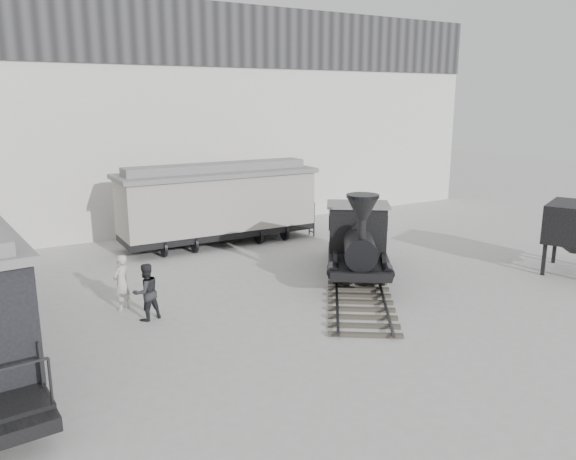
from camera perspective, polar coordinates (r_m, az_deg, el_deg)
ground at (r=17.65m, az=9.46°, el=-8.54°), size 90.00×90.00×0.00m
north_wall at (r=29.49m, az=-9.29°, el=11.23°), size 34.00×2.51×11.00m
locomotive at (r=20.72m, az=7.06°, el=-1.49°), size 7.20×9.18×3.42m
boxcar at (r=25.55m, az=-7.12°, el=2.84°), size 9.02×2.87×3.69m
visitor_a at (r=18.31m, az=-16.55°, el=-5.14°), size 0.77×0.74×1.78m
visitor_b at (r=17.32m, az=-14.22°, el=-6.12°), size 0.98×0.84×1.75m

